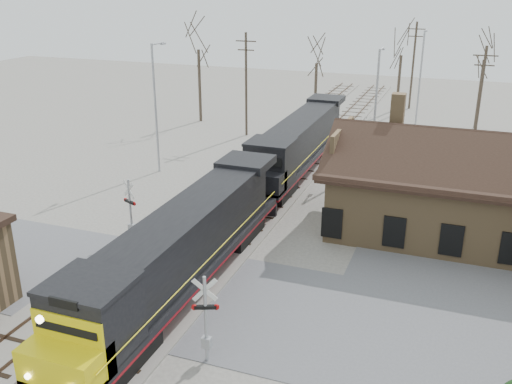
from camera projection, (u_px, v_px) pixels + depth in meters
ground at (182, 293)px, 27.74m from camera, size 140.00×140.00×0.00m
road at (182, 293)px, 27.74m from camera, size 60.00×9.00×0.03m
track_main at (279, 191)px, 40.87m from camera, size 3.40×90.00×0.24m
track_siding at (221, 184)px, 42.34m from camera, size 3.40×90.00×0.24m
depot at (457, 195)px, 33.50m from camera, size 15.20×9.31×7.90m
locomotive_lead at (177, 254)px, 26.72m from camera, size 2.92×19.58×4.35m
locomotive_trailing at (298, 145)px, 44.13m from camera, size 2.92×19.58×4.11m
crossbuck_near at (206, 322)px, 22.25m from camera, size 1.04×0.48×3.82m
crossbuck_far at (131, 213)px, 32.59m from camera, size 1.03×0.50×3.81m
streetlight_a at (156, 102)px, 43.45m from camera, size 0.25×2.04×9.89m
streetlight_b at (376, 102)px, 44.83m from camera, size 0.25×2.04×9.34m
streetlight_c at (420, 75)px, 56.16m from camera, size 0.25×2.04×9.68m
utility_pole_a at (246, 83)px, 53.86m from camera, size 2.00×0.24×9.72m
utility_pole_b at (413, 64)px, 65.14m from camera, size 2.00×0.24×9.82m
utility_pole_c at (480, 98)px, 48.60m from camera, size 2.00×0.24×9.14m
tree_a at (198, 37)px, 58.06m from camera, size 4.99×4.99×12.23m
tree_b at (317, 54)px, 60.46m from camera, size 3.90×3.90×9.55m
tree_c at (402, 46)px, 64.02m from camera, size 4.13×4.13×10.11m
tree_d at (486, 48)px, 55.50m from camera, size 4.57×4.57×11.20m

